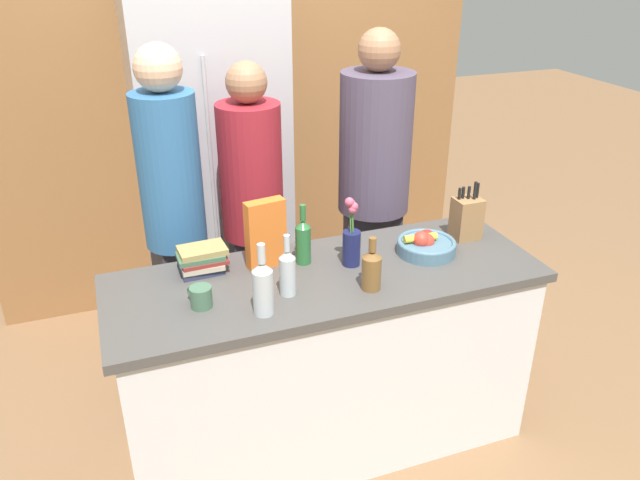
# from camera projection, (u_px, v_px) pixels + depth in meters

# --- Properties ---
(ground_plane) EXTENTS (14.00, 14.00, 0.00)m
(ground_plane) POSITION_uv_depth(u_px,v_px,m) (326.00, 436.00, 2.97)
(ground_plane) COLOR brown
(kitchen_island) EXTENTS (1.81, 0.65, 0.88)m
(kitchen_island) POSITION_uv_depth(u_px,v_px,m) (326.00, 360.00, 2.77)
(kitchen_island) COLOR silver
(kitchen_island) RESTS_ON ground_plane
(back_wall_wood) EXTENTS (3.01, 0.12, 2.60)m
(back_wall_wood) POSITION_uv_depth(u_px,v_px,m) (233.00, 91.00, 3.74)
(back_wall_wood) COLOR olive
(back_wall_wood) RESTS_ON ground_plane
(refrigerator) EXTENTS (0.78, 0.63, 1.98)m
(refrigerator) POSITION_uv_depth(u_px,v_px,m) (212.00, 163.00, 3.51)
(refrigerator) COLOR #B7B7BC
(refrigerator) RESTS_ON ground_plane
(fruit_bowl) EXTENTS (0.26, 0.26, 0.11)m
(fruit_bowl) POSITION_uv_depth(u_px,v_px,m) (426.00, 244.00, 2.73)
(fruit_bowl) COLOR slate
(fruit_bowl) RESTS_ON kitchen_island
(knife_block) EXTENTS (0.12, 0.10, 0.28)m
(knife_block) POSITION_uv_depth(u_px,v_px,m) (467.00, 218.00, 2.85)
(knife_block) COLOR olive
(knife_block) RESTS_ON kitchen_island
(flower_vase) EXTENTS (0.08, 0.08, 0.31)m
(flower_vase) POSITION_uv_depth(u_px,v_px,m) (352.00, 238.00, 2.60)
(flower_vase) COLOR #191E4C
(flower_vase) RESTS_ON kitchen_island
(cereal_box) EXTENTS (0.17, 0.08, 0.30)m
(cereal_box) POSITION_uv_depth(u_px,v_px,m) (266.00, 234.00, 2.58)
(cereal_box) COLOR orange
(cereal_box) RESTS_ON kitchen_island
(coffee_mug) EXTENTS (0.09, 0.11, 0.08)m
(coffee_mug) POSITION_uv_depth(u_px,v_px,m) (201.00, 297.00, 2.34)
(coffee_mug) COLOR #42664C
(coffee_mug) RESTS_ON kitchen_island
(book_stack) EXTENTS (0.20, 0.15, 0.11)m
(book_stack) POSITION_uv_depth(u_px,v_px,m) (202.00, 260.00, 2.57)
(book_stack) COLOR #2D334C
(book_stack) RESTS_ON kitchen_island
(bottle_oil) EXTENTS (0.08, 0.08, 0.29)m
(bottle_oil) POSITION_uv_depth(u_px,v_px,m) (263.00, 287.00, 2.26)
(bottle_oil) COLOR #B2BCC1
(bottle_oil) RESTS_ON kitchen_island
(bottle_vinegar) EXTENTS (0.07, 0.07, 0.27)m
(bottle_vinegar) POSITION_uv_depth(u_px,v_px,m) (303.00, 240.00, 2.62)
(bottle_vinegar) COLOR #286633
(bottle_vinegar) RESTS_ON kitchen_island
(bottle_wine) EXTENTS (0.06, 0.06, 0.25)m
(bottle_wine) POSITION_uv_depth(u_px,v_px,m) (288.00, 271.00, 2.39)
(bottle_wine) COLOR #B2BCC1
(bottle_wine) RESTS_ON kitchen_island
(bottle_water) EXTENTS (0.08, 0.08, 0.22)m
(bottle_water) POSITION_uv_depth(u_px,v_px,m) (372.00, 269.00, 2.44)
(bottle_water) COLOR brown
(bottle_water) RESTS_ON kitchen_island
(person_at_sink) EXTENTS (0.28, 0.28, 1.75)m
(person_at_sink) POSITION_uv_depth(u_px,v_px,m) (174.00, 210.00, 2.86)
(person_at_sink) COLOR #383842
(person_at_sink) RESTS_ON ground_plane
(person_in_blue) EXTENTS (0.30, 0.30, 1.64)m
(person_in_blue) POSITION_uv_depth(u_px,v_px,m) (253.00, 208.00, 3.08)
(person_in_blue) COLOR #383842
(person_in_blue) RESTS_ON ground_plane
(person_in_red_tee) EXTENTS (0.37, 0.37, 1.76)m
(person_in_red_tee) POSITION_uv_depth(u_px,v_px,m) (374.00, 183.00, 3.22)
(person_in_red_tee) COLOR #383842
(person_in_red_tee) RESTS_ON ground_plane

